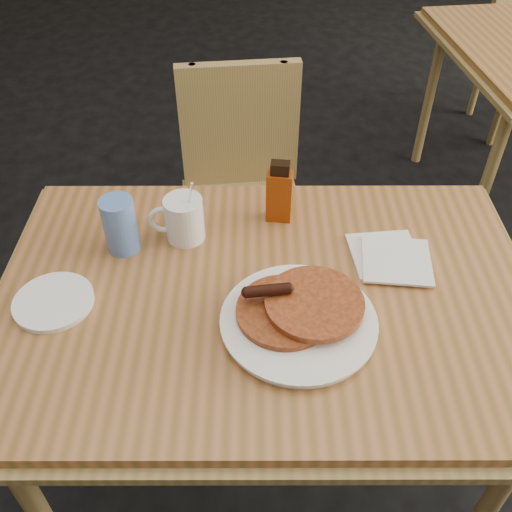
{
  "coord_description": "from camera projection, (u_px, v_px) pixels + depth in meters",
  "views": [
    {
      "loc": [
        0.0,
        -0.8,
        1.62
      ],
      "look_at": [
        0.05,
        0.03,
        0.85
      ],
      "focal_mm": 40.0,
      "sensor_mm": 36.0,
      "label": 1
    }
  ],
  "objects": [
    {
      "name": "side_saucer",
      "position": [
        53.0,
        302.0,
        1.17
      ],
      "size": [
        0.18,
        0.18,
        0.01
      ],
      "primitive_type": "cylinder",
      "rotation": [
        0.0,
        0.0,
        0.13
      ],
      "color": "white",
      "rests_on": "main_table"
    },
    {
      "name": "floor",
      "position": [
        239.0,
        475.0,
        1.68
      ],
      "size": [
        10.0,
        10.0,
        0.0
      ],
      "primitive_type": "plane",
      "color": "black",
      "rests_on": "ground"
    },
    {
      "name": "chair_main_far",
      "position": [
        241.0,
        176.0,
        1.91
      ],
      "size": [
        0.41,
        0.42,
        0.87
      ],
      "rotation": [
        0.0,
        0.0,
        0.05
      ],
      "color": "#9F824B",
      "rests_on": "floor"
    },
    {
      "name": "coffee_mug",
      "position": [
        183.0,
        218.0,
        1.29
      ],
      "size": [
        0.13,
        0.09,
        0.17
      ],
      "rotation": [
        0.0,
        0.0,
        0.04
      ],
      "color": "white",
      "rests_on": "main_table"
    },
    {
      "name": "napkin_stack",
      "position": [
        391.0,
        257.0,
        1.27
      ],
      "size": [
        0.18,
        0.19,
        0.01
      ],
      "rotation": [
        0.0,
        0.0,
        0.04
      ],
      "color": "white",
      "rests_on": "main_table"
    },
    {
      "name": "main_table",
      "position": [
        266.0,
        305.0,
        1.23
      ],
      "size": [
        1.22,
        0.86,
        0.75
      ],
      "rotation": [
        0.0,
        0.0,
        -0.06
      ],
      "color": "#A06238",
      "rests_on": "floor"
    },
    {
      "name": "syrup_bottle",
      "position": [
        279.0,
        193.0,
        1.33
      ],
      "size": [
        0.07,
        0.05,
        0.16
      ],
      "rotation": [
        0.0,
        0.0,
        -0.19
      ],
      "color": "maroon",
      "rests_on": "main_table"
    },
    {
      "name": "pancake_plate",
      "position": [
        298.0,
        316.0,
        1.12
      ],
      "size": [
        0.31,
        0.31,
        0.07
      ],
      "rotation": [
        0.0,
        0.0,
        -0.36
      ],
      "color": "white",
      "rests_on": "main_table"
    },
    {
      "name": "blue_tumbler",
      "position": [
        120.0,
        225.0,
        1.26
      ],
      "size": [
        0.09,
        0.09,
        0.13
      ],
      "primitive_type": "cylinder",
      "rotation": [
        0.0,
        0.0,
        -0.15
      ],
      "color": "#557CC8",
      "rests_on": "main_table"
    }
  ]
}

